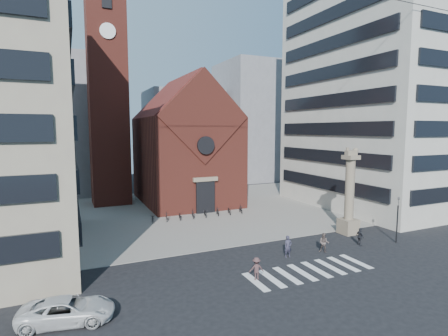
{
  "coord_description": "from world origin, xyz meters",
  "views": [
    {
      "loc": [
        -15.39,
        -23.06,
        10.42
      ],
      "look_at": [
        -1.44,
        8.0,
        6.65
      ],
      "focal_mm": 28.0,
      "sensor_mm": 36.0,
      "label": 1
    }
  ],
  "objects": [
    {
      "name": "scooter_2",
      "position": [
        -3.86,
        15.07,
        0.5
      ],
      "size": [
        0.97,
        1.79,
        0.89
      ],
      "primitive_type": "imported",
      "rotation": [
        0.0,
        0.0,
        -0.23
      ],
      "color": "black",
      "rests_on": "piazza"
    },
    {
      "name": "building_right",
      "position": [
        24.0,
        12.0,
        16.0
      ],
      "size": [
        18.0,
        22.0,
        32.0
      ],
      "primitive_type": "cube",
      "color": "beige",
      "rests_on": "ground"
    },
    {
      "name": "scooter_3",
      "position": [
        -2.28,
        15.07,
        0.55
      ],
      "size": [
        0.84,
        1.71,
        0.99
      ],
      "primitive_type": "imported",
      "rotation": [
        0.0,
        0.0,
        -0.23
      ],
      "color": "black",
      "rests_on": "piazza"
    },
    {
      "name": "church",
      "position": [
        0.0,
        25.04,
        7.98
      ],
      "size": [
        12.0,
        16.65,
        18.0
      ],
      "color": "maroon",
      "rests_on": "ground"
    },
    {
      "name": "bg_block_left",
      "position": [
        -20.0,
        40.0,
        11.0
      ],
      "size": [
        16.0,
        14.0,
        22.0
      ],
      "primitive_type": "cube",
      "color": "gray",
      "rests_on": "ground"
    },
    {
      "name": "traffic_light",
      "position": [
        12.0,
        -1.0,
        2.29
      ],
      "size": [
        0.13,
        0.16,
        4.3
      ],
      "color": "black",
      "rests_on": "ground"
    },
    {
      "name": "piazza",
      "position": [
        0.0,
        19.0,
        0.03
      ],
      "size": [
        46.0,
        30.0,
        0.05
      ],
      "primitive_type": "cube",
      "color": "gray",
      "rests_on": "ground"
    },
    {
      "name": "bg_block_right",
      "position": [
        22.0,
        42.0,
        12.0
      ],
      "size": [
        16.0,
        14.0,
        24.0
      ],
      "primitive_type": "cube",
      "color": "gray",
      "rests_on": "ground"
    },
    {
      "name": "scooter_4",
      "position": [
        -0.7,
        15.07,
        0.5
      ],
      "size": [
        0.97,
        1.79,
        0.89
      ],
      "primitive_type": "imported",
      "rotation": [
        0.0,
        0.0,
        -0.23
      ],
      "color": "black",
      "rests_on": "piazza"
    },
    {
      "name": "bg_block_mid",
      "position": [
        6.0,
        45.0,
        9.0
      ],
      "size": [
        14.0,
        12.0,
        18.0
      ],
      "primitive_type": "cube",
      "color": "gray",
      "rests_on": "ground"
    },
    {
      "name": "lion_column",
      "position": [
        10.01,
        3.0,
        3.46
      ],
      "size": [
        1.63,
        1.6,
        8.68
      ],
      "color": "gray",
      "rests_on": "ground"
    },
    {
      "name": "scooter_6",
      "position": [
        2.46,
        15.07,
        0.5
      ],
      "size": [
        0.97,
        1.79,
        0.89
      ],
      "primitive_type": "imported",
      "rotation": [
        0.0,
        0.0,
        -0.23
      ],
      "color": "black",
      "rests_on": "piazza"
    },
    {
      "name": "pedestrian_0",
      "position": [
        0.71,
        -0.01,
        0.9
      ],
      "size": [
        0.69,
        0.47,
        1.81
      ],
      "primitive_type": "imported",
      "rotation": [
        0.0,
        0.0,
        -0.06
      ],
      "color": "#2F2D3F",
      "rests_on": "ground"
    },
    {
      "name": "ground",
      "position": [
        0.0,
        0.0,
        0.0
      ],
      "size": [
        120.0,
        120.0,
        0.0
      ],
      "primitive_type": "plane",
      "color": "black",
      "rests_on": "ground"
    },
    {
      "name": "scooter_1",
      "position": [
        -5.43,
        15.07,
        0.55
      ],
      "size": [
        0.84,
        1.71,
        0.99
      ],
      "primitive_type": "imported",
      "rotation": [
        0.0,
        0.0,
        -0.23
      ],
      "color": "black",
      "rests_on": "piazza"
    },
    {
      "name": "pedestrian_3",
      "position": [
        -3.77,
        -2.7,
        0.8
      ],
      "size": [
        1.15,
        0.85,
        1.59
      ],
      "primitive_type": "imported",
      "rotation": [
        0.0,
        0.0,
        2.87
      ],
      "color": "#493131",
      "rests_on": "ground"
    },
    {
      "name": "scooter_0",
      "position": [
        -7.01,
        15.07,
        0.5
      ],
      "size": [
        0.97,
        1.79,
        0.89
      ],
      "primitive_type": "imported",
      "rotation": [
        0.0,
        0.0,
        -0.23
      ],
      "color": "black",
      "rests_on": "piazza"
    },
    {
      "name": "scooter_7",
      "position": [
        4.03,
        15.07,
        0.55
      ],
      "size": [
        0.84,
        1.71,
        0.99
      ],
      "primitive_type": "imported",
      "rotation": [
        0.0,
        0.0,
        -0.23
      ],
      "color": "black",
      "rests_on": "piazza"
    },
    {
      "name": "zebra_crossing",
      "position": [
        0.55,
        -3.0,
        0.01
      ],
      "size": [
        10.2,
        3.2,
        0.01
      ],
      "primitive_type": null,
      "color": "white",
      "rests_on": "ground"
    },
    {
      "name": "campanile",
      "position": [
        -10.0,
        28.0,
        15.74
      ],
      "size": [
        5.5,
        5.5,
        31.2
      ],
      "color": "maroon",
      "rests_on": "ground"
    },
    {
      "name": "pedestrian_2",
      "position": [
        8.31,
        -0.21,
        0.81
      ],
      "size": [
        0.5,
        0.99,
        1.63
      ],
      "primitive_type": "imported",
      "rotation": [
        0.0,
        0.0,
        1.45
      ],
      "color": "#23242A",
      "rests_on": "ground"
    },
    {
      "name": "scooter_5",
      "position": [
        0.88,
        15.07,
        0.55
      ],
      "size": [
        0.84,
        1.71,
        0.99
      ],
      "primitive_type": "imported",
      "rotation": [
        0.0,
        0.0,
        -0.23
      ],
      "color": "black",
      "rests_on": "piazza"
    },
    {
      "name": "pedestrian_1",
      "position": [
        4.16,
        -0.3,
        0.84
      ],
      "size": [
        1.02,
        1.02,
        1.67
      ],
      "primitive_type": "imported",
      "rotation": [
        0.0,
        0.0,
        -0.78
      ],
      "color": "#5B4D49",
      "rests_on": "ground"
    },
    {
      "name": "white_car",
      "position": [
        -15.79,
        -3.25,
        0.68
      ],
      "size": [
        5.26,
        3.15,
        1.37
      ],
      "primitive_type": "imported",
      "rotation": [
        0.0,
        0.0,
        1.38
      ],
      "color": "silver",
      "rests_on": "ground"
    }
  ]
}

